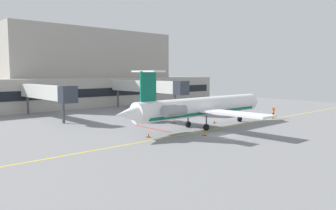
{
  "coord_description": "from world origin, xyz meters",
  "views": [
    {
      "loc": [
        -33.92,
        -26.69,
        7.93
      ],
      "look_at": [
        0.57,
        11.07,
        3.0
      ],
      "focal_mm": 35.44,
      "sensor_mm": 36.0,
      "label": 1
    }
  ],
  "objects": [
    {
      "name": "safety_cone_delta",
      "position": [
        -8.36,
        4.92,
        0.25
      ],
      "size": [
        0.47,
        0.47,
        0.55
      ],
      "color": "orange",
      "rests_on": "ground"
    },
    {
      "name": "marshaller",
      "position": [
        18.62,
        3.42,
        1.02
      ],
      "size": [
        0.81,
        0.35,
        1.99
      ],
      "color": "#191E33",
      "rests_on": "ground"
    },
    {
      "name": "baggage_tug",
      "position": [
        0.04,
        15.24,
        1.08
      ],
      "size": [
        4.35,
        2.68,
        2.41
      ],
      "color": "#19389E",
      "rests_on": "ground"
    },
    {
      "name": "terminal_building",
      "position": [
        7.97,
        48.6,
        7.43
      ],
      "size": [
        76.26,
        15.72,
        19.05
      ],
      "color": "#ADA89E",
      "rests_on": "ground"
    },
    {
      "name": "safety_cone_alpha",
      "position": [
        6.79,
        6.96,
        0.25
      ],
      "size": [
        0.47,
        0.47,
        0.55
      ],
      "color": "orange",
      "rests_on": "ground"
    },
    {
      "name": "pushback_tractor",
      "position": [
        14.21,
        27.09,
        0.92
      ],
      "size": [
        2.64,
        3.28,
        2.02
      ],
      "color": "silver",
      "rests_on": "ground"
    },
    {
      "name": "safety_cone_charlie",
      "position": [
        -2.35,
        0.93,
        0.25
      ],
      "size": [
        0.47,
        0.47,
        0.55
      ],
      "color": "orange",
      "rests_on": "ground"
    },
    {
      "name": "jet_bridge_west",
      "position": [
        9.7,
        27.45,
        5.11
      ],
      "size": [
        2.4,
        23.58,
        6.49
      ],
      "color": "silver",
      "rests_on": "ground"
    },
    {
      "name": "ground",
      "position": [
        -0.0,
        0.0,
        -0.05
      ],
      "size": [
        120.0,
        120.0,
        0.11
      ],
      "color": "slate"
    },
    {
      "name": "regional_jet",
      "position": [
        1.4,
        5.06,
        3.09
      ],
      "size": [
        29.63,
        22.44,
        8.25
      ],
      "color": "white",
      "rests_on": "ground"
    },
    {
      "name": "belt_loader",
      "position": [
        9.29,
        26.48,
        0.87
      ],
      "size": [
        3.78,
        2.69,
        1.88
      ],
      "color": "#E5B20C",
      "rests_on": "ground"
    },
    {
      "name": "jet_bridge_east",
      "position": [
        -11.03,
        29.38,
        4.61
      ],
      "size": [
        2.4,
        19.76,
        5.98
      ],
      "color": "silver",
      "rests_on": "ground"
    },
    {
      "name": "safety_cone_bravo",
      "position": [
        2.01,
        11.25,
        0.25
      ],
      "size": [
        0.47,
        0.47,
        0.55
      ],
      "color": "orange",
      "rests_on": "ground"
    }
  ]
}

